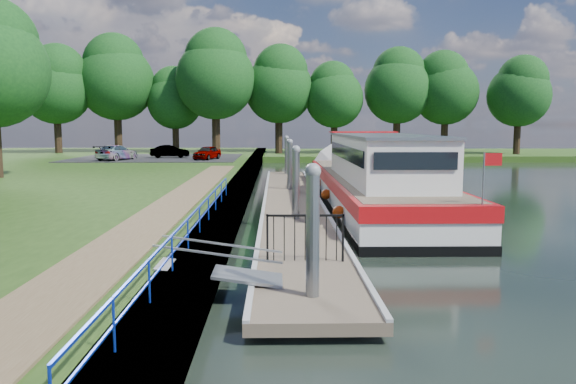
{
  "coord_description": "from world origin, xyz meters",
  "views": [
    {
      "loc": [
        -0.68,
        -10.9,
        3.66
      ],
      "look_at": [
        -0.29,
        7.88,
        1.4
      ],
      "focal_mm": 35.0,
      "sensor_mm": 36.0,
      "label": 1
    }
  ],
  "objects_px": {
    "car_c": "(117,152)",
    "pontoon": "(292,206)",
    "car_a": "(207,153)",
    "barge": "(369,181)",
    "car_b": "(170,151)"
  },
  "relations": [
    {
      "from": "car_c",
      "to": "pontoon",
      "type": "bearing_deg",
      "value": 141.18
    },
    {
      "from": "car_a",
      "to": "car_c",
      "type": "relative_size",
      "value": 0.78
    },
    {
      "from": "pontoon",
      "to": "car_c",
      "type": "xyz_separation_m",
      "value": [
        -13.56,
        21.64,
        1.26
      ]
    },
    {
      "from": "car_c",
      "to": "barge",
      "type": "bearing_deg",
      "value": 149.78
    },
    {
      "from": "pontoon",
      "to": "car_a",
      "type": "xyz_separation_m",
      "value": [
        -6.36,
        22.25,
        1.21
      ]
    },
    {
      "from": "barge",
      "to": "car_b",
      "type": "relative_size",
      "value": 6.43
    },
    {
      "from": "pontoon",
      "to": "barge",
      "type": "bearing_deg",
      "value": 25.0
    },
    {
      "from": "car_a",
      "to": "car_b",
      "type": "bearing_deg",
      "value": 164.19
    },
    {
      "from": "barge",
      "to": "car_c",
      "type": "height_order",
      "value": "barge"
    },
    {
      "from": "pontoon",
      "to": "car_b",
      "type": "height_order",
      "value": "car_b"
    },
    {
      "from": "car_a",
      "to": "car_c",
      "type": "height_order",
      "value": "car_c"
    },
    {
      "from": "car_b",
      "to": "barge",
      "type": "bearing_deg",
      "value": -156.37
    },
    {
      "from": "car_b",
      "to": "car_a",
      "type": "bearing_deg",
      "value": -130.65
    },
    {
      "from": "car_c",
      "to": "car_b",
      "type": "bearing_deg",
      "value": -122.42
    },
    {
      "from": "pontoon",
      "to": "barge",
      "type": "xyz_separation_m",
      "value": [
        3.6,
        1.68,
        0.9
      ]
    }
  ]
}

